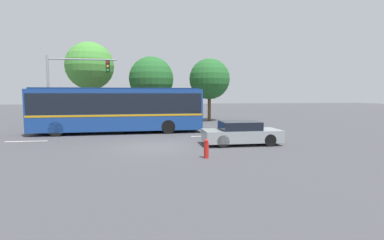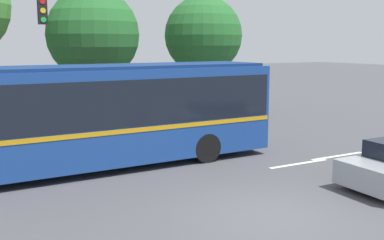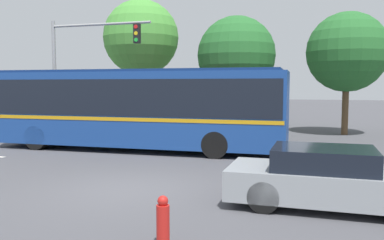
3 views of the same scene
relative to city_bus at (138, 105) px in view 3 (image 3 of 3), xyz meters
name	(u,v)px [view 3 (image 3 of 3)]	position (x,y,z in m)	size (l,w,h in m)	color
ground_plane	(126,189)	(2.36, -6.02, -1.88)	(140.00, 140.00, 0.00)	#444449
city_bus	(138,105)	(0.00, 0.00, 0.00)	(12.15, 2.82, 3.30)	navy
sedan_foreground	(327,179)	(7.27, -6.15, -1.24)	(4.35, 1.89, 1.32)	gray
traffic_light_pole	(80,59)	(-4.07, 2.21, 2.06)	(5.29, 0.24, 5.85)	gray
flowering_hedge	(180,122)	(0.48, 4.05, -1.05)	(6.47, 1.19, 1.68)	#286028
street_tree_left	(141,38)	(-3.51, 8.40, 3.76)	(4.70, 4.70, 8.01)	brown
street_tree_centre	(236,55)	(2.54, 8.38, 2.54)	(4.57, 4.57, 6.72)	brown
street_tree_right	(347,52)	(8.60, 8.00, 2.56)	(4.26, 4.26, 6.58)	brown
fire_hydrant	(163,222)	(4.60, -9.23, -1.47)	(0.22, 0.22, 0.86)	red
lane_stripe_mid	(284,172)	(6.13, -2.74, -1.87)	(2.40, 0.16, 0.01)	silver
lane_stripe_far	(352,175)	(8.09, -2.58, -1.87)	(2.40, 0.16, 0.01)	silver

